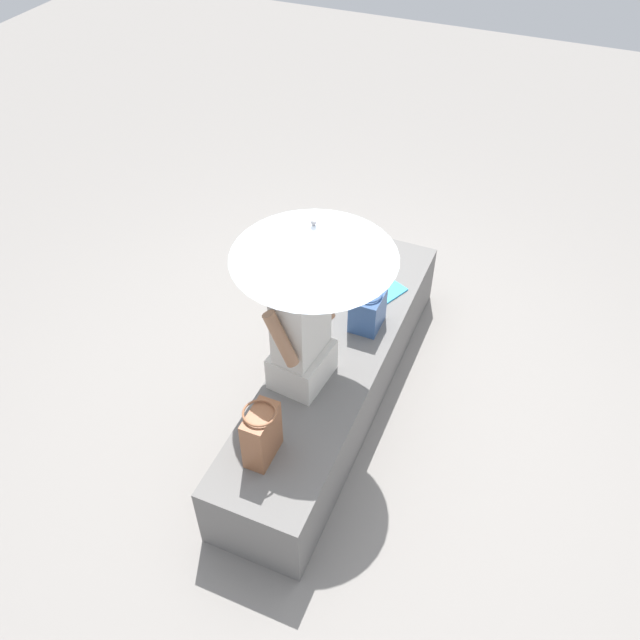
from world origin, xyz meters
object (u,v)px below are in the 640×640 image
object	(u,v)px
parasol	(314,241)
magazine	(383,292)
handbag_black	(368,310)
tote_bag_canvas	(262,434)
person_seated	(301,329)

from	to	relation	value
parasol	magazine	distance (m)	1.23
handbag_black	magazine	xyz separation A→B (m)	(-0.33, -0.01, -0.12)
tote_bag_canvas	magazine	size ratio (longest dim) A/B	1.22
parasol	handbag_black	size ratio (longest dim) A/B	4.00
tote_bag_canvas	magazine	xyz separation A→B (m)	(-1.46, 0.15, -0.16)
handbag_black	parasol	bearing A→B (deg)	-17.37
handbag_black	tote_bag_canvas	size ratio (longest dim) A/B	0.77
handbag_black	person_seated	bearing A→B (deg)	-18.70
parasol	handbag_black	distance (m)	0.94
parasol	magazine	world-z (taller)	parasol
handbag_black	magazine	distance (m)	0.35
person_seated	magazine	bearing A→B (deg)	168.43
person_seated	tote_bag_canvas	size ratio (longest dim) A/B	2.63
tote_bag_canvas	magazine	world-z (taller)	tote_bag_canvas
parasol	handbag_black	world-z (taller)	parasol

